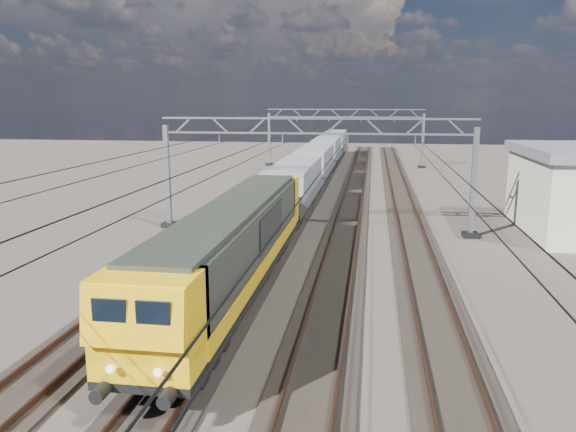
# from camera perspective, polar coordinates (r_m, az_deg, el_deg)

# --- Properties ---
(ground) EXTENTS (160.00, 160.00, 0.00)m
(ground) POSITION_cam_1_polar(r_m,az_deg,el_deg) (31.55, 1.89, -3.26)
(ground) COLOR #2B2620
(ground) RESTS_ON ground
(track_outer_west) EXTENTS (2.60, 140.00, 0.30)m
(track_outer_west) POSITION_cam_1_polar(r_m,az_deg,el_deg) (32.75, -8.61, -2.70)
(track_outer_west) COLOR black
(track_outer_west) RESTS_ON ground
(track_loco) EXTENTS (2.60, 140.00, 0.30)m
(track_loco) POSITION_cam_1_polar(r_m,az_deg,el_deg) (31.81, -1.70, -2.99)
(track_loco) COLOR black
(track_loco) RESTS_ON ground
(track_inner_east) EXTENTS (2.60, 140.00, 0.30)m
(track_inner_east) POSITION_cam_1_polar(r_m,az_deg,el_deg) (31.37, 5.52, -3.26)
(track_inner_east) COLOR black
(track_inner_east) RESTS_ON ground
(track_outer_east) EXTENTS (2.60, 140.00, 0.30)m
(track_outer_east) POSITION_cam_1_polar(r_m,az_deg,el_deg) (31.43, 12.84, -3.47)
(track_outer_east) COLOR black
(track_outer_east) RESTS_ON ground
(catenary_gantry_mid) EXTENTS (19.90, 0.90, 7.11)m
(catenary_gantry_mid) POSITION_cam_1_polar(r_m,az_deg,el_deg) (34.72, 2.71, 4.68)
(catenary_gantry_mid) COLOR gray
(catenary_gantry_mid) RESTS_ON ground
(catenary_gantry_far) EXTENTS (19.90, 0.90, 7.11)m
(catenary_gantry_far) POSITION_cam_1_polar(r_m,az_deg,el_deg) (70.50, 5.77, 8.17)
(catenary_gantry_far) COLOR gray
(catenary_gantry_far) RESTS_ON ground
(overhead_wires) EXTENTS (12.03, 140.00, 0.53)m
(overhead_wires) POSITION_cam_1_polar(r_m,az_deg,el_deg) (38.52, 3.36, 8.11)
(overhead_wires) COLOR black
(overhead_wires) RESTS_ON ground
(locomotive) EXTENTS (2.76, 21.10, 3.62)m
(locomotive) POSITION_cam_1_polar(r_m,az_deg,el_deg) (23.35, -5.38, -2.74)
(locomotive) COLOR black
(locomotive) RESTS_ON ground
(hopper_wagon_lead) EXTENTS (3.38, 13.00, 3.25)m
(hopper_wagon_lead) POSITION_cam_1_polar(r_m,az_deg,el_deg) (40.45, 0.65, 3.29)
(hopper_wagon_lead) COLOR black
(hopper_wagon_lead) RESTS_ON ground
(hopper_wagon_mid) EXTENTS (3.38, 13.00, 3.25)m
(hopper_wagon_mid) POSITION_cam_1_polar(r_m,az_deg,el_deg) (54.44, 2.73, 5.43)
(hopper_wagon_mid) COLOR black
(hopper_wagon_mid) RESTS_ON ground
(hopper_wagon_third) EXTENTS (3.38, 13.00, 3.25)m
(hopper_wagon_third) POSITION_cam_1_polar(r_m,az_deg,el_deg) (68.51, 3.96, 6.69)
(hopper_wagon_third) COLOR black
(hopper_wagon_third) RESTS_ON ground
(hopper_wagon_fourth) EXTENTS (3.38, 13.00, 3.25)m
(hopper_wagon_fourth) POSITION_cam_1_polar(r_m,az_deg,el_deg) (82.63, 4.77, 7.52)
(hopper_wagon_fourth) COLOR black
(hopper_wagon_fourth) RESTS_ON ground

